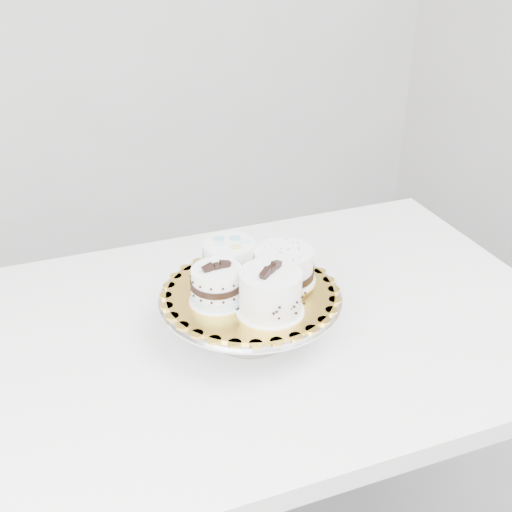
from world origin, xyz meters
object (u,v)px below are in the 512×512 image
cake_board (250,293)px  table (261,352)px  cake_swirl (270,293)px  cake_stand (250,307)px  cake_banded (217,286)px  cake_ribbon (284,266)px  cake_dots (230,259)px

cake_board → table: bearing=35.4°
cake_swirl → cake_stand: bearing=61.9°
cake_swirl → cake_banded: size_ratio=1.43×
cake_board → cake_banded: (-0.07, 0.00, 0.03)m
cake_banded → cake_ribbon: bearing=4.4°
cake_board → cake_ribbon: 0.08m
cake_swirl → cake_ribbon: size_ratio=1.05×
cake_banded → cake_dots: size_ratio=0.85×
cake_board → cake_ribbon: (0.08, 0.01, 0.03)m
cake_board → cake_banded: size_ratio=3.04×
cake_dots → table: bearing=-46.5°
cake_banded → cake_ribbon: 0.14m
cake_swirl → cake_banded: bearing=103.1°
cake_swirl → cake_dots: (-0.01, 0.14, -0.00)m
cake_stand → cake_dots: size_ratio=2.82×
cake_board → cake_banded: bearing=177.2°
cake_ribbon → cake_stand: bearing=-157.2°
table → cake_board: cake_board is taller
cake_dots → cake_ribbon: 0.10m
cake_swirl → cake_dots: cake_swirl is taller
cake_stand → cake_swirl: (-0.00, -0.07, 0.07)m
cake_stand → cake_board: size_ratio=1.09×
table → cake_stand: bearing=-135.9°
cake_swirl → cake_ribbon: bearing=17.9°
table → cake_banded: cake_banded is taller
table → cake_dots: cake_dots is taller
cake_stand → cake_swirl: bearing=-90.1°
table → cake_ribbon: size_ratio=9.38×
cake_banded → cake_board: bearing=0.5°
table → cake_banded: bearing=-158.0°
cake_board → cake_banded: 0.07m
cake_banded → cake_ribbon: size_ratio=0.73×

